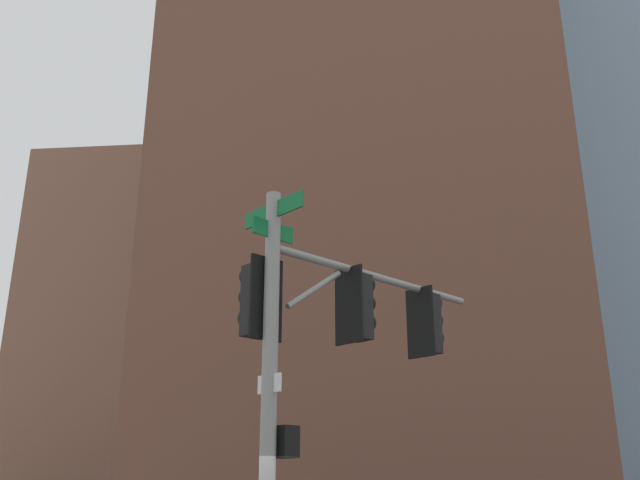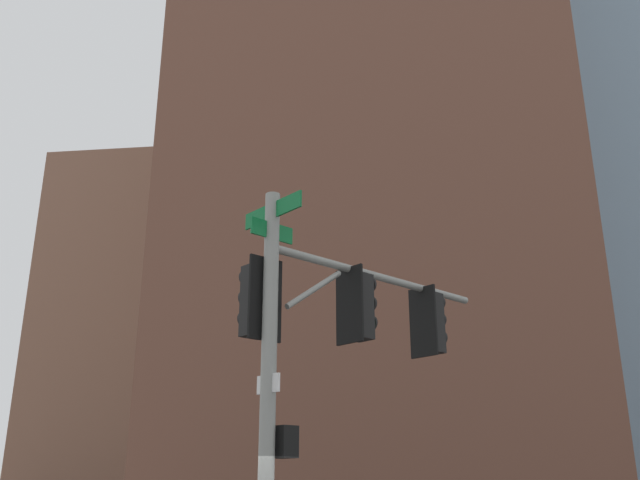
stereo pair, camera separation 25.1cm
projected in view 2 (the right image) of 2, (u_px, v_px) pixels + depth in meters
signal_pole_assembly at (329, 338)px, 10.12m from camera, size 3.74×3.45×6.06m
building_brick_nearside at (373, 96)px, 42.18m from camera, size 27.49×16.04×48.59m
building_brick_midblock at (559, 260)px, 52.91m from camera, size 17.60×16.80×36.51m
building_glass_tower at (531, 20)px, 53.14m from camera, size 24.15×23.98×70.84m
building_brick_farside at (163, 340)px, 67.62m from camera, size 19.95×17.66×31.09m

